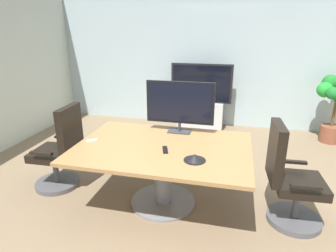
# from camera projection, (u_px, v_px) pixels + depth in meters

# --- Properties ---
(ground_plane) EXTENTS (7.50, 7.50, 0.00)m
(ground_plane) POSITION_uv_depth(u_px,v_px,m) (171.00, 210.00, 3.27)
(ground_plane) COLOR #7A664C
(wall_back_glass_partition) EXTENTS (6.33, 0.10, 2.74)m
(wall_back_glass_partition) POSITION_uv_depth(u_px,v_px,m) (207.00, 58.00, 5.80)
(wall_back_glass_partition) COLOR #9EB2B7
(wall_back_glass_partition) RESTS_ON ground
(conference_table) EXTENTS (1.92, 1.33, 0.73)m
(conference_table) POSITION_uv_depth(u_px,v_px,m) (163.00, 160.00, 3.23)
(conference_table) COLOR olive
(conference_table) RESTS_ON ground
(office_chair_left) EXTENTS (0.60, 0.58, 1.09)m
(office_chair_left) POSITION_uv_depth(u_px,v_px,m) (60.00, 154.00, 3.62)
(office_chair_left) COLOR #4C4C51
(office_chair_left) RESTS_ON ground
(office_chair_right) EXTENTS (0.61, 0.58, 1.09)m
(office_chair_right) POSITION_uv_depth(u_px,v_px,m) (290.00, 183.00, 2.95)
(office_chair_right) COLOR #4C4C51
(office_chair_right) RESTS_ON ground
(tv_monitor) EXTENTS (0.84, 0.18, 0.64)m
(tv_monitor) POSITION_uv_depth(u_px,v_px,m) (180.00, 104.00, 3.49)
(tv_monitor) COLOR #333338
(tv_monitor) RESTS_ON conference_table
(wall_display_unit) EXTENTS (1.20, 0.36, 1.31)m
(wall_display_unit) POSITION_uv_depth(u_px,v_px,m) (201.00, 107.00, 5.79)
(wall_display_unit) COLOR #B7BABC
(wall_display_unit) RESTS_ON ground
(conference_phone) EXTENTS (0.22, 0.22, 0.07)m
(conference_phone) POSITION_uv_depth(u_px,v_px,m) (195.00, 158.00, 2.82)
(conference_phone) COLOR black
(conference_phone) RESTS_ON conference_table
(remote_control) EXTENTS (0.10, 0.18, 0.02)m
(remote_control) POSITION_uv_depth(u_px,v_px,m) (165.00, 150.00, 3.05)
(remote_control) COLOR black
(remote_control) RESTS_ON conference_table
(whiteboard_marker) EXTENTS (0.11, 0.10, 0.02)m
(whiteboard_marker) POSITION_uv_depth(u_px,v_px,m) (92.00, 140.00, 3.31)
(whiteboard_marker) COLOR silver
(whiteboard_marker) RESTS_ON conference_table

